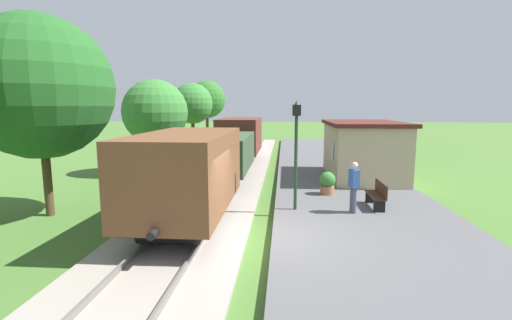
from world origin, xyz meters
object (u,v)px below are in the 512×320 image
object	(u,v)px
tree_field_left	(192,104)
tree_trackside_mid	(39,88)
tree_trackside_far	(155,112)
freight_train	(224,152)
tree_field_distant	(207,100)
person_waiting	(354,185)
lamp_post_near	(296,135)
station_hut	(362,149)
bench_near_hut	(377,194)
potted_planter	(327,183)

from	to	relation	value
tree_field_left	tree_trackside_mid	bearing A→B (deg)	-93.39
tree_trackside_far	tree_field_left	xyz separation A→B (m)	(0.03, 8.07, 0.53)
tree_trackside_far	tree_field_left	world-z (taller)	tree_field_left
freight_train	tree_trackside_far	size ratio (longest dim) A/B	3.70
tree_trackside_mid	tree_field_distant	distance (m)	22.48
tree_field_left	tree_trackside_far	bearing A→B (deg)	-90.21
tree_trackside_mid	person_waiting	bearing A→B (deg)	1.76
lamp_post_near	person_waiting	bearing A→B (deg)	-7.28
station_hut	tree_field_distant	xyz separation A→B (m)	(-11.25, 15.87, 2.75)
person_waiting	tree_trackside_far	world-z (taller)	tree_trackside_far
freight_train	tree_field_distant	distance (m)	17.73
freight_train	station_hut	distance (m)	6.88
bench_near_hut	lamp_post_near	distance (m)	3.57
freight_train	potted_planter	size ratio (longest dim) A/B	21.18
potted_planter	freight_train	bearing A→B (deg)	149.81
potted_planter	tree_field_left	size ratio (longest dim) A/B	0.16
lamp_post_near	tree_field_distant	distance (m)	23.29
person_waiting	bench_near_hut	bearing A→B (deg)	-157.57
person_waiting	lamp_post_near	world-z (taller)	lamp_post_near
lamp_post_near	bench_near_hut	bearing A→B (deg)	8.91
station_hut	tree_trackside_far	size ratio (longest dim) A/B	1.11
tree_field_distant	person_waiting	bearing A→B (deg)	-66.42
tree_field_distant	station_hut	bearing A→B (deg)	-54.66
potted_planter	tree_trackside_far	xyz separation A→B (m)	(-8.92, 5.26, 2.72)
lamp_post_near	freight_train	bearing A→B (deg)	123.62
freight_train	potted_planter	distance (m)	5.46
person_waiting	tree_trackside_far	size ratio (longest dim) A/B	0.33
tree_trackside_far	tree_field_distant	world-z (taller)	tree_field_distant
lamp_post_near	tree_trackside_mid	xyz separation A→B (m)	(-8.50, -0.56, 1.57)
station_hut	person_waiting	size ratio (longest dim) A/B	3.39
tree_trackside_mid	bench_near_hut	bearing A→B (deg)	5.09
tree_trackside_mid	tree_field_left	bearing A→B (deg)	86.61
bench_near_hut	lamp_post_near	bearing A→B (deg)	-171.09
potted_planter	tree_field_distant	xyz separation A→B (m)	(-9.11, 19.64, 3.68)
person_waiting	potted_planter	bearing A→B (deg)	-90.96
potted_planter	tree_trackside_far	size ratio (longest dim) A/B	0.17
station_hut	potted_planter	world-z (taller)	station_hut
station_hut	tree_trackside_mid	size ratio (longest dim) A/B	0.86
bench_near_hut	person_waiting	distance (m)	1.27
freight_train	tree_trackside_mid	distance (m)	8.08
freight_train	tree_field_distant	bearing A→B (deg)	104.74
person_waiting	tree_trackside_mid	bearing A→B (deg)	-11.68
tree_trackside_far	lamp_post_near	bearing A→B (deg)	-44.82
tree_field_left	tree_field_distant	world-z (taller)	tree_field_distant
station_hut	tree_trackside_far	xyz separation A→B (m)	(-11.06, 1.49, 1.79)
bench_near_hut	tree_field_distant	size ratio (longest dim) A/B	0.24
station_hut	bench_near_hut	size ratio (longest dim) A/B	3.87
station_hut	potted_planter	xyz separation A→B (m)	(-2.14, -3.77, -0.93)
tree_field_left	person_waiting	bearing A→B (deg)	-59.17
freight_train	tree_trackside_mid	xyz separation A→B (m)	(-5.19, -5.54, 2.78)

